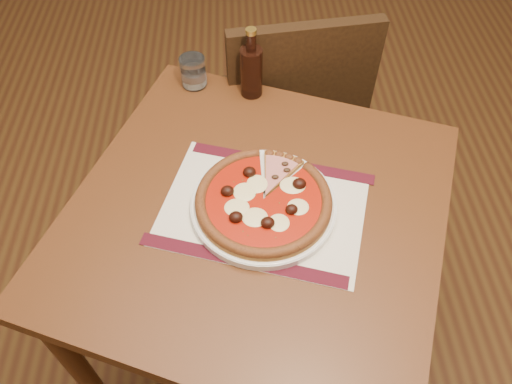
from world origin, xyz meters
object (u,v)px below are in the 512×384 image
table (256,234)px  plate (263,205)px  chair_far (291,111)px  bottle (251,70)px  pizza (263,200)px  water_glass (193,72)px

table → plate: plate is taller
chair_far → plate: size_ratio=2.85×
plate → bottle: (-0.01, 0.39, 0.06)m
chair_far → plate: chair_far is taller
pizza → water_glass: size_ratio=3.56×
chair_far → bottle: 0.39m
pizza → bottle: 0.39m
chair_far → plate: (-0.12, -0.57, 0.25)m
chair_far → pizza: bearing=70.4°
table → water_glass: water_glass is taller
water_glass → bottle: bottle is taller
chair_far → water_glass: chair_far is taller
chair_far → pizza: chair_far is taller
table → pizza: size_ratio=3.52×
pizza → bottle: (-0.01, 0.39, 0.05)m
chair_far → table: bearing=68.9°
plate → bottle: 0.39m
water_glass → chair_far: bearing=26.1°
water_glass → bottle: 0.16m
chair_far → water_glass: size_ratio=10.88×
table → water_glass: (-0.15, 0.43, 0.14)m
bottle → chair_far: bearing=54.0°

